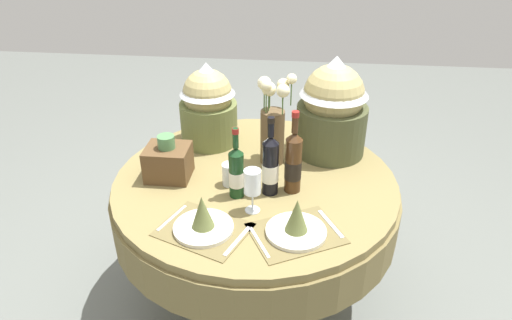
{
  "coord_description": "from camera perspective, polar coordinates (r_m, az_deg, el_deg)",
  "views": [
    {
      "loc": [
        0.2,
        -1.83,
        1.89
      ],
      "look_at": [
        0.0,
        0.03,
        0.8
      ],
      "focal_mm": 32.57,
      "sensor_mm": 36.0,
      "label": 1
    }
  ],
  "objects": [
    {
      "name": "place_setting_left",
      "position": [
        1.85,
        -6.53,
        -7.39
      ],
      "size": [
        0.41,
        0.37,
        0.16
      ],
      "color": "brown",
      "rests_on": "dining_table"
    },
    {
      "name": "gift_tub_back_left",
      "position": [
        2.42,
        -5.93,
        7.16
      ],
      "size": [
        0.3,
        0.3,
        0.44
      ],
      "color": "olive",
      "rests_on": "dining_table"
    },
    {
      "name": "ground",
      "position": [
        2.64,
        -0.08,
        -15.64
      ],
      "size": [
        8.0,
        8.0,
        0.0
      ],
      "primitive_type": "plane",
      "color": "slate"
    },
    {
      "name": "wine_bottle_rear",
      "position": [
        2.0,
        -2.43,
        -1.45
      ],
      "size": [
        0.07,
        0.07,
        0.33
      ],
      "color": "#143819",
      "rests_on": "dining_table"
    },
    {
      "name": "dining_table",
      "position": [
        2.26,
        -0.09,
        -5.25
      ],
      "size": [
        1.35,
        1.35,
        0.72
      ],
      "color": "olive",
      "rests_on": "ground"
    },
    {
      "name": "wine_bottle_left",
      "position": [
        2.01,
        1.77,
        -0.63
      ],
      "size": [
        0.07,
        0.07,
        0.37
      ],
      "color": "black",
      "rests_on": "dining_table"
    },
    {
      "name": "wine_glass_right",
      "position": [
        1.89,
        -0.45,
        -2.8
      ],
      "size": [
        0.07,
        0.07,
        0.2
      ],
      "color": "silver",
      "rests_on": "dining_table"
    },
    {
      "name": "place_setting_right",
      "position": [
        1.82,
        4.99,
        -7.86
      ],
      "size": [
        0.42,
        0.39,
        0.16
      ],
      "color": "brown",
      "rests_on": "dining_table"
    },
    {
      "name": "flower_vase",
      "position": [
        2.22,
        2.08,
        4.51
      ],
      "size": [
        0.18,
        0.18,
        0.44
      ],
      "color": "brown",
      "rests_on": "dining_table"
    },
    {
      "name": "woven_basket_side_left",
      "position": [
        2.19,
        -10.73,
        -0.12
      ],
      "size": [
        0.2,
        0.18,
        0.21
      ],
      "color": "brown",
      "rests_on": "dining_table"
    },
    {
      "name": "wine_bottle_centre",
      "position": [
        2.03,
        4.6,
        -0.26
      ],
      "size": [
        0.08,
        0.08,
        0.39
      ],
      "color": "#422814",
      "rests_on": "dining_table"
    },
    {
      "name": "gift_tub_back_right",
      "position": [
        2.32,
        9.43,
        6.83
      ],
      "size": [
        0.35,
        0.35,
        0.51
      ],
      "color": "#474C2D",
      "rests_on": "dining_table"
    },
    {
      "name": "tumbler_near_left",
      "position": [
        2.11,
        -3.23,
        -1.77
      ],
      "size": [
        0.07,
        0.07,
        0.11
      ],
      "primitive_type": "cylinder",
      "color": "silver",
      "rests_on": "dining_table"
    }
  ]
}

